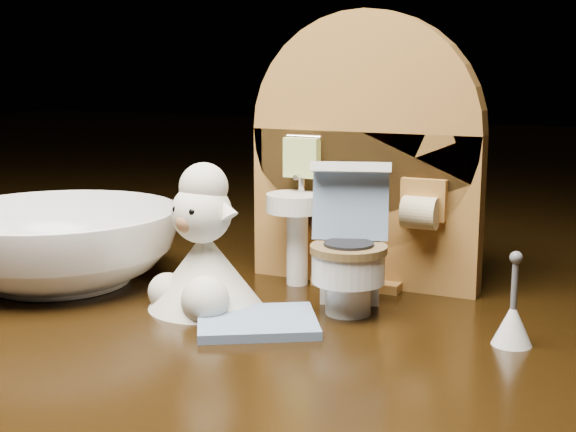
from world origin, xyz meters
name	(u,v)px	position (x,y,z in m)	size (l,w,h in m)	color
backdrop_panel	(363,167)	(0.00, 0.06, 0.07)	(0.13, 0.05, 0.15)	#9F6B2E
toy_toilet	(350,256)	(0.01, 0.02, 0.03)	(0.04, 0.05, 0.08)	white
bath_mat	(257,322)	(-0.02, -0.03, 0.00)	(0.06, 0.05, 0.00)	#6780A3
toilet_brush	(513,320)	(0.09, 0.00, 0.01)	(0.02, 0.02, 0.04)	white
plush_lamb	(203,258)	(-0.06, -0.01, 0.03)	(0.06, 0.06, 0.08)	beige
ceramic_bowl	(59,246)	(-0.16, -0.01, 0.02)	(0.13, 0.13, 0.04)	white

